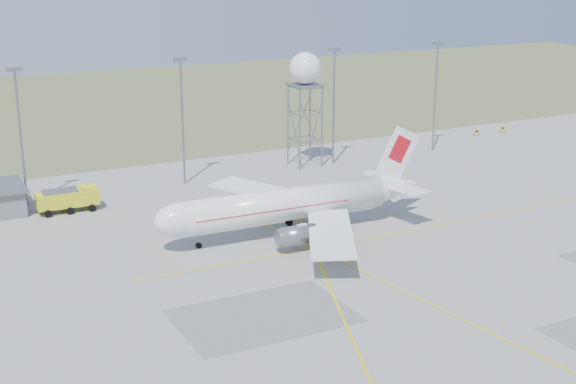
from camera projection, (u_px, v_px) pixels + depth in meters
name	position (u px, v px, depth m)	size (l,w,h in m)	color
ground	(511.00, 335.00, 79.19)	(400.00, 400.00, 0.00)	#9C9B96
grass_strip	(120.00, 104.00, 198.54)	(400.00, 120.00, 0.03)	#566939
mast_a	(20.00, 125.00, 116.71)	(2.20, 0.50, 20.50)	slate
mast_b	(182.00, 110.00, 127.62)	(2.20, 0.50, 20.50)	slate
mast_c	(334.00, 97.00, 139.84)	(2.20, 0.50, 20.50)	slate
mast_d	(436.00, 87.00, 149.45)	(2.20, 0.50, 20.50)	slate
taxi_sign_near	(476.00, 132.00, 164.59)	(1.60, 0.17, 1.20)	black
taxi_sign_far	(503.00, 128.00, 167.64)	(1.60, 0.17, 1.20)	black
airliner_main	(289.00, 205.00, 106.43)	(38.95, 37.88, 13.25)	white
radar_tower	(305.00, 103.00, 138.75)	(5.52, 5.52, 19.97)	slate
fire_truck	(69.00, 200.00, 116.39)	(8.85, 3.67, 3.52)	yellow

